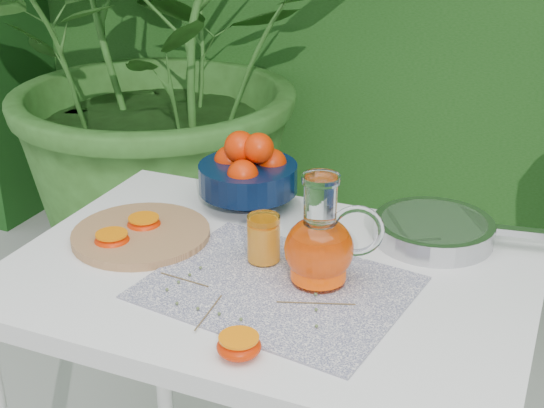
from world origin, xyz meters
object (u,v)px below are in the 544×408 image
at_px(cutting_board, 141,235).
at_px(fruit_bowl, 248,171).
at_px(saute_pan, 436,229).
at_px(white_table, 268,305).
at_px(juice_pitcher, 321,246).

height_order(cutting_board, fruit_bowl, fruit_bowl).
relative_size(cutting_board, saute_pan, 0.64).
distance_m(white_table, cutting_board, 0.31).
xyz_separation_m(cutting_board, juice_pitcher, (0.40, -0.02, 0.07)).
bearing_deg(saute_pan, juice_pitcher, -122.25).
distance_m(white_table, saute_pan, 0.38).
relative_size(white_table, saute_pan, 2.23).
height_order(cutting_board, saute_pan, saute_pan).
xyz_separation_m(fruit_bowl, juice_pitcher, (0.27, -0.27, -0.00)).
height_order(fruit_bowl, saute_pan, fruit_bowl).
relative_size(juice_pitcher, saute_pan, 0.47).
height_order(white_table, cutting_board, cutting_board).
bearing_deg(fruit_bowl, cutting_board, -118.41).
xyz_separation_m(white_table, saute_pan, (0.27, 0.25, 0.11)).
xyz_separation_m(cutting_board, saute_pan, (0.57, 0.23, 0.02)).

